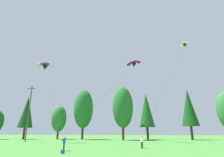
# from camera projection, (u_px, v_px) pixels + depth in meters

# --- Properties ---
(treeline_tree_b) EXTENTS (4.44, 4.44, 12.89)m
(treeline_tree_b) POSITION_uv_depth(u_px,v_px,m) (27.00, 112.00, 55.98)
(treeline_tree_b) COLOR #472D19
(treeline_tree_b) RESTS_ON ground_plane
(treeline_tree_c) EXTENTS (4.49, 4.49, 9.98)m
(treeline_tree_c) POSITION_uv_depth(u_px,v_px,m) (59.00, 119.00, 54.93)
(treeline_tree_c) COLOR #472D19
(treeline_tree_c) RESTS_ON ground_plane
(treeline_tree_d) EXTENTS (5.76, 5.76, 14.66)m
(treeline_tree_d) POSITION_uv_depth(u_px,v_px,m) (83.00, 109.00, 54.20)
(treeline_tree_d) COLOR #472D19
(treeline_tree_d) RESTS_ON ground_plane
(treeline_tree_e) EXTENTS (5.76, 5.76, 14.65)m
(treeline_tree_e) POSITION_uv_depth(u_px,v_px,m) (123.00, 107.00, 50.37)
(treeline_tree_e) COLOR #472D19
(treeline_tree_e) RESTS_ON ground_plane
(treeline_tree_f) EXTENTS (4.51, 4.51, 13.23)m
(treeline_tree_f) POSITION_uv_depth(u_px,v_px,m) (146.00, 110.00, 52.55)
(treeline_tree_f) COLOR #472D19
(treeline_tree_f) RESTS_ON ground_plane
(treeline_tree_g) EXTENTS (4.73, 4.73, 14.25)m
(treeline_tree_g) POSITION_uv_depth(u_px,v_px,m) (189.00, 107.00, 52.05)
(treeline_tree_g) COLOR #472D19
(treeline_tree_g) RESTS_ON ground_plane
(utility_pole) EXTENTS (2.20, 0.26, 12.74)m
(utility_pole) POSITION_uv_depth(u_px,v_px,m) (29.00, 112.00, 41.49)
(utility_pole) COLOR brown
(utility_pole) RESTS_ON ground_plane
(kite_flyer_near) EXTENTS (0.63, 0.66, 1.69)m
(kite_flyer_near) POSITION_uv_depth(u_px,v_px,m) (64.00, 142.00, 21.66)
(kite_flyer_near) COLOR black
(kite_flyer_near) RESTS_ON ground_plane
(kite_flyer_mid) EXTENTS (0.47, 0.58, 1.69)m
(kite_flyer_mid) POSITION_uv_depth(u_px,v_px,m) (142.00, 141.00, 24.79)
(kite_flyer_mid) COLOR black
(kite_flyer_mid) RESTS_ON ground_plane
(parafoil_kite_high_magenta) EXTENTS (10.78, 20.80, 17.55)m
(parafoil_kite_high_magenta) POSITION_uv_depth(u_px,v_px,m) (134.00, 63.00, 43.92)
(parafoil_kite_high_magenta) COLOR #D12893
(parafoil_kite_mid_lime_white) EXTENTS (12.26, 14.81, 21.24)m
(parafoil_kite_mid_lime_white) POSITION_uv_depth(u_px,v_px,m) (185.00, 45.00, 41.98)
(parafoil_kite_mid_lime_white) COLOR #93D633
(parafoil_kite_far_purple) EXTENTS (14.18, 16.85, 16.63)m
(parafoil_kite_far_purple) POSITION_uv_depth(u_px,v_px,m) (45.00, 66.00, 42.79)
(parafoil_kite_far_purple) COLOR purple
(backpack) EXTENTS (0.32, 0.37, 0.40)m
(backpack) POSITION_uv_depth(u_px,v_px,m) (63.00, 152.00, 18.68)
(backpack) COLOR #234C89
(backpack) RESTS_ON ground_plane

